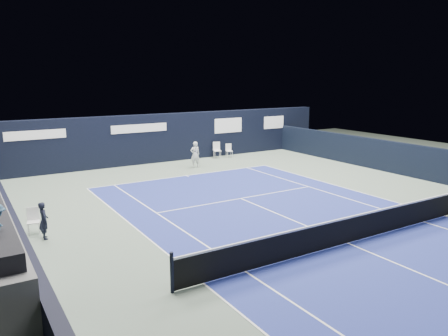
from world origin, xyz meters
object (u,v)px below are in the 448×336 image
at_px(folding_chair_back_b, 229,149).
at_px(tennis_player, 195,154).
at_px(folding_chair_back_a, 217,147).
at_px(tennis_net, 349,229).
at_px(line_judge_chair, 33,219).

bearing_deg(folding_chair_back_b, tennis_player, -137.79).
height_order(folding_chair_back_a, tennis_net, tennis_net).
bearing_deg(folding_chair_back_a, tennis_player, -124.88).
bearing_deg(line_judge_chair, tennis_net, -25.30).
xyz_separation_m(folding_chair_back_a, line_judge_chair, (-13.02, -9.25, -0.19)).
relative_size(folding_chair_back_a, tennis_player, 0.68).
bearing_deg(line_judge_chair, folding_chair_back_b, 44.63).
distance_m(folding_chair_back_a, tennis_player, 3.51).
xyz_separation_m(folding_chair_back_a, folding_chair_back_b, (0.83, -0.26, -0.19)).
distance_m(folding_chair_back_b, tennis_net, 16.37).
height_order(folding_chair_back_a, folding_chair_back_b, folding_chair_back_a).
bearing_deg(folding_chair_back_a, line_judge_chair, -126.82).
xyz_separation_m(folding_chair_back_a, tennis_net, (-4.32, -15.79, -0.21)).
distance_m(folding_chair_back_b, line_judge_chair, 16.51).
relative_size(folding_chair_back_a, line_judge_chair, 1.17).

